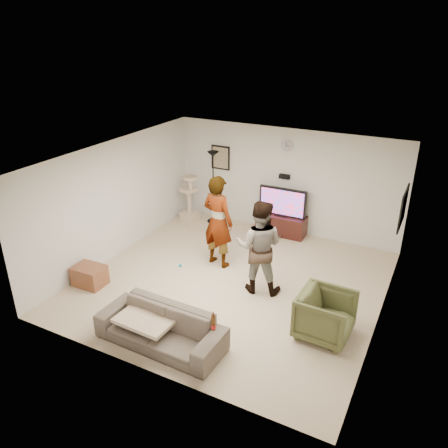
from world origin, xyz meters
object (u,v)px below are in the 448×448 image
at_px(floor_lamp, 213,188).
at_px(side_table, 90,276).
at_px(cat_tree, 189,198).
at_px(person_right, 259,247).
at_px(tv, 283,202).
at_px(sofa, 161,328).
at_px(person_left, 218,222).
at_px(beer_bottle, 213,323).
at_px(armchair, 325,315).
at_px(tv_stand, 281,224).

height_order(floor_lamp, side_table, floor_lamp).
relative_size(cat_tree, person_right, 0.67).
height_order(tv, cat_tree, cat_tree).
height_order(floor_lamp, sofa, floor_lamp).
height_order(person_left, person_right, person_left).
relative_size(person_left, beer_bottle, 7.75).
xyz_separation_m(floor_lamp, person_right, (2.28, -2.41, -0.01)).
bearing_deg(person_left, armchair, 164.68).
xyz_separation_m(floor_lamp, side_table, (-0.67, -3.75, -0.71)).
relative_size(person_left, person_right, 1.08).
distance_m(beer_bottle, armchair, 1.91).
relative_size(floor_lamp, side_table, 3.09).
bearing_deg(floor_lamp, side_table, -100.06).
distance_m(tv_stand, beer_bottle, 4.74).
xyz_separation_m(cat_tree, side_table, (-0.07, -3.57, -0.40)).
bearing_deg(floor_lamp, beer_bottle, -61.29).
distance_m(tv, armchair, 3.86).
xyz_separation_m(floor_lamp, sofa, (1.55, -4.56, -0.61)).
bearing_deg(person_right, tv_stand, -92.77).
height_order(person_right, side_table, person_right).
xyz_separation_m(tv_stand, tv, (-0.00, 0.00, 0.58)).
height_order(floor_lamp, person_left, person_left).
distance_m(tv_stand, tv, 0.58).
distance_m(tv, side_table, 4.61).
distance_m(tv_stand, person_left, 2.21).
bearing_deg(sofa, armchair, 33.32).
height_order(floor_lamp, armchair, floor_lamp).
bearing_deg(cat_tree, side_table, -91.12).
relative_size(cat_tree, side_table, 2.04).
relative_size(floor_lamp, person_left, 0.94).
relative_size(person_right, sofa, 0.88).
bearing_deg(cat_tree, person_right, -37.79).
distance_m(floor_lamp, person_left, 2.20).
distance_m(tv_stand, side_table, 4.57).
bearing_deg(sofa, person_right, 72.90).
distance_m(person_right, side_table, 3.31).
xyz_separation_m(tv_stand, beer_bottle, (0.71, -4.66, 0.48)).
bearing_deg(side_table, floor_lamp, 79.94).
xyz_separation_m(person_right, sofa, (-0.72, -2.15, -0.60)).
relative_size(tv, cat_tree, 0.95).
height_order(tv, side_table, tv).
height_order(tv, beer_bottle, tv).
relative_size(floor_lamp, beer_bottle, 7.28).
bearing_deg(person_left, beer_bottle, 127.84).
xyz_separation_m(cat_tree, beer_bottle, (3.09, -4.38, 0.12)).
distance_m(tv_stand, cat_tree, 2.43).
relative_size(floor_lamp, person_right, 1.01).
distance_m(person_left, person_right, 1.25).
bearing_deg(sofa, person_left, 100.23).
bearing_deg(cat_tree, person_left, -44.36).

